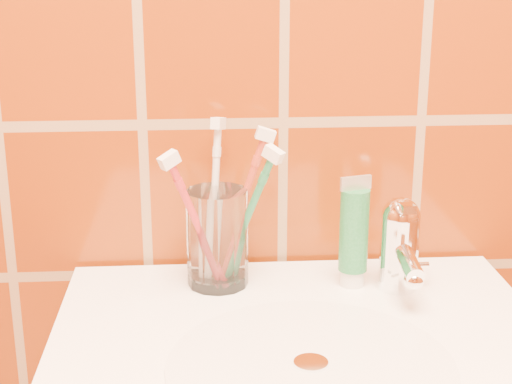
{
  "coord_description": "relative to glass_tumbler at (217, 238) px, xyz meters",
  "views": [
    {
      "loc": [
        -0.11,
        0.2,
        1.26
      ],
      "look_at": [
        -0.04,
        1.08,
        0.98
      ],
      "focal_mm": 55.0,
      "sensor_mm": 36.0,
      "label": 1
    }
  ],
  "objects": [
    {
      "name": "faucet",
      "position": [
        0.23,
        -0.03,
        0.0
      ],
      "size": [
        0.05,
        0.11,
        0.12
      ],
      "color": "white",
      "rests_on": "pedestal_sink"
    },
    {
      "name": "toothbrush_0",
      "position": [
        -0.02,
        -0.03,
        0.03
      ],
      "size": [
        0.16,
        0.14,
        0.2
      ],
      "primitive_type": null,
      "rotation": [
        0.4,
        0.0,
        -0.99
      ],
      "color": "#AE252C",
      "rests_on": "glass_tumbler"
    },
    {
      "name": "glass_tumbler",
      "position": [
        0.0,
        0.0,
        0.0
      ],
      "size": [
        0.09,
        0.09,
        0.13
      ],
      "primitive_type": "cylinder",
      "rotation": [
        0.0,
        0.0,
        0.18
      ],
      "color": "white",
      "rests_on": "pedestal_sink"
    },
    {
      "name": "toothbrush_2",
      "position": [
        0.03,
        0.01,
        0.04
      ],
      "size": [
        0.09,
        0.09,
        0.2
      ],
      "primitive_type": null,
      "rotation": [
        0.32,
        0.0,
        1.59
      ],
      "color": "#AC3A24",
      "rests_on": "glass_tumbler"
    },
    {
      "name": "toothpaste_tube",
      "position": [
        0.17,
        -0.02,
        0.01
      ],
      "size": [
        0.04,
        0.04,
        0.14
      ],
      "rotation": [
        0.0,
        0.0,
        0.27
      ],
      "color": "white",
      "rests_on": "pedestal_sink"
    },
    {
      "name": "toothbrush_1",
      "position": [
        0.04,
        -0.01,
        0.03
      ],
      "size": [
        0.16,
        0.15,
        0.21
      ],
      "primitive_type": null,
      "rotation": [
        0.41,
        0.0,
        0.91
      ],
      "color": "#217C4D",
      "rests_on": "glass_tumbler"
    },
    {
      "name": "toothbrush_3",
      "position": [
        -0.0,
        0.02,
        0.04
      ],
      "size": [
        0.07,
        0.1,
        0.22
      ],
      "primitive_type": null,
      "rotation": [
        0.18,
        0.0,
        2.76
      ],
      "color": "silver",
      "rests_on": "glass_tumbler"
    }
  ]
}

